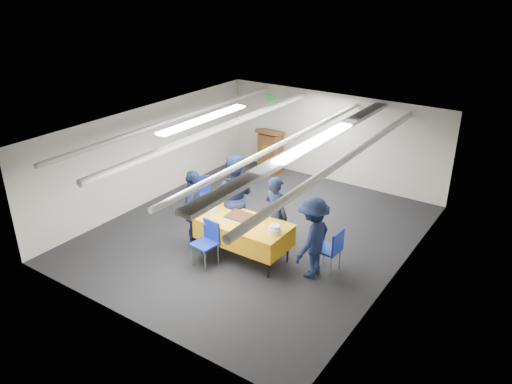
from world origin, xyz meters
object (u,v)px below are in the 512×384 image
(sheet_cake, at_px, (240,218))
(sailor_d, at_px, (313,238))
(serving_table, at_px, (244,231))
(chair_near, at_px, (208,239))
(sailor_c, at_px, (194,209))
(podium, at_px, (270,151))
(sailor_a, at_px, (276,215))
(sailor_b, at_px, (233,197))
(chair_right, at_px, (332,247))
(chair_left, at_px, (202,191))

(sheet_cake, xyz_separation_m, sailor_d, (1.47, 0.16, -0.05))
(serving_table, height_order, chair_near, chair_near)
(sailor_c, relative_size, sailor_d, 1.05)
(sheet_cake, xyz_separation_m, podium, (-1.86, 3.96, -0.20))
(sailor_a, relative_size, sailor_c, 0.98)
(sheet_cake, xyz_separation_m, sailor_b, (-0.55, 0.52, 0.09))
(chair_near, xyz_separation_m, sailor_d, (1.80, 0.74, 0.24))
(chair_near, height_order, sailor_d, sailor_d)
(serving_table, xyz_separation_m, sailor_c, (-1.08, -0.17, 0.25))
(serving_table, height_order, sailor_b, sailor_b)
(sailor_c, bearing_deg, chair_near, -148.42)
(chair_right, distance_m, sailor_c, 2.80)
(sheet_cake, bearing_deg, podium, 115.16)
(sailor_a, xyz_separation_m, sailor_b, (-1.01, -0.01, 0.12))
(podium, bearing_deg, chair_right, -44.39)
(podium, distance_m, sailor_c, 4.25)
(sheet_cake, distance_m, podium, 4.38)
(sailor_c, bearing_deg, serving_table, -109.04)
(chair_near, relative_size, chair_right, 1.00)
(sailor_b, xyz_separation_m, sailor_c, (-0.44, -0.72, -0.10))
(chair_right, distance_m, sailor_d, 0.45)
(chair_right, bearing_deg, chair_near, -153.23)
(sheet_cake, height_order, sailor_b, sailor_b)
(serving_table, relative_size, sailor_a, 1.14)
(podium, height_order, chair_left, podium)
(serving_table, relative_size, sheet_cake, 3.33)
(sheet_cake, relative_size, sailor_a, 0.34)
(podium, distance_m, sailor_a, 4.14)
(sailor_b, height_order, sailor_d, sailor_b)
(chair_left, relative_size, sailor_a, 0.55)
(serving_table, relative_size, chair_near, 2.07)
(chair_left, distance_m, sailor_d, 3.38)
(sailor_c, distance_m, sailor_d, 2.48)
(sailor_c, bearing_deg, chair_right, -104.54)
(podium, distance_m, chair_left, 2.96)
(sailor_d, bearing_deg, podium, -138.92)
(sheet_cake, distance_m, sailor_b, 0.76)
(serving_table, xyz_separation_m, podium, (-1.95, 3.98, 0.05))
(podium, bearing_deg, serving_table, -63.87)
(chair_near, relative_size, sailor_c, 0.54)
(podium, bearing_deg, sailor_c, -78.10)
(chair_near, bearing_deg, sailor_d, 22.45)
(sailor_b, xyz_separation_m, sailor_d, (2.02, -0.36, -0.14))
(serving_table, bearing_deg, sailor_c, -170.98)
(chair_right, height_order, chair_left, same)
(chair_right, xyz_separation_m, chair_left, (-3.52, 0.55, 0.00))
(podium, bearing_deg, chair_near, -71.36)
(chair_left, bearing_deg, serving_table, -28.51)
(sheet_cake, relative_size, sailor_d, 0.35)
(chair_left, bearing_deg, sailor_d, -14.43)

